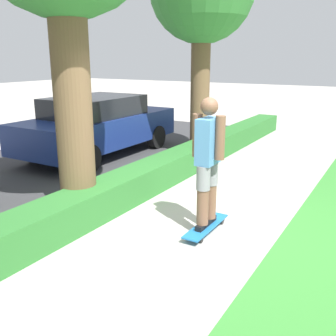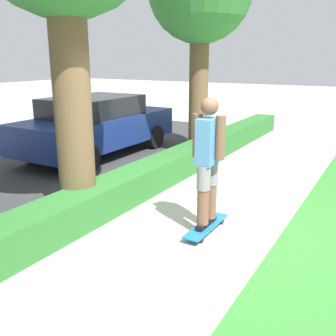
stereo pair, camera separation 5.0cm
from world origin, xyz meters
name	(u,v)px [view 1 (the left image)]	position (x,y,z in m)	size (l,w,h in m)	color
ground_plane	(206,226)	(0.00, 0.00, 0.00)	(60.00, 60.00, 0.00)	#ADA89E
street_asphalt	(12,181)	(0.00, 4.20, 0.00)	(16.33, 5.00, 0.01)	#38383A
hedge_row	(117,191)	(0.00, 1.60, 0.24)	(16.33, 0.60, 0.49)	#2D702D
skateboard	(206,226)	(-0.16, -0.07, 0.08)	(1.01, 0.24, 0.09)	#1E6BAD
skater_person	(208,160)	(-0.16, -0.07, 1.03)	(0.51, 0.45, 1.76)	black
parked_car_middle	(98,125)	(2.52, 4.10, 0.75)	(4.29, 1.83, 1.44)	navy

